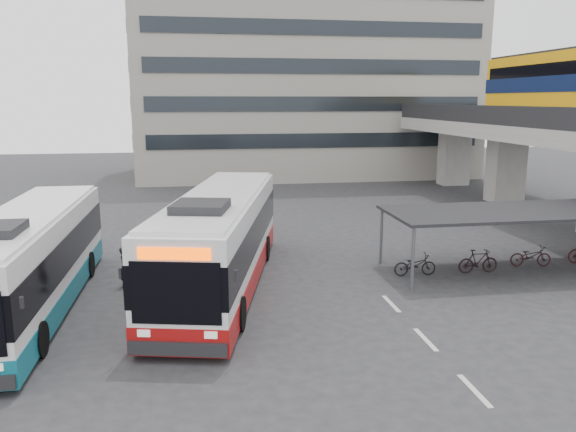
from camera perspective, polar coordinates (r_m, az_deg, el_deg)
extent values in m
plane|color=#28282B|center=(19.34, 3.35, -9.32)|extent=(120.00, 120.00, 0.00)
cube|color=gray|center=(41.59, 21.25, 4.54)|extent=(2.20, 1.60, 4.60)
cube|color=gray|center=(48.61, 16.51, 5.78)|extent=(2.20, 1.60, 4.60)
cube|color=gray|center=(36.33, 26.34, 7.55)|extent=(8.00, 32.00, 0.90)
cube|color=black|center=(34.27, 21.30, 9.46)|extent=(0.35, 32.00, 1.10)
cylinder|color=#595B60|center=(24.37, 9.46, -2.05)|extent=(0.12, 0.12, 2.40)
cylinder|color=#595B60|center=(21.11, 12.56, -4.33)|extent=(0.12, 0.12, 2.40)
cube|color=black|center=(24.50, 21.62, 0.41)|extent=(10.00, 4.00, 0.12)
imported|color=black|center=(23.21, 12.69, -4.80)|extent=(1.71, 0.60, 0.90)
imported|color=black|center=(24.30, 18.56, -4.26)|extent=(1.66, 0.47, 1.00)
imported|color=black|center=(25.64, 23.85, -3.95)|extent=(1.71, 0.60, 0.90)
cube|color=gray|center=(54.81, 1.42, 17.56)|extent=(30.00, 15.00, 25.00)
cube|color=beige|center=(14.99, 18.41, -16.47)|extent=(0.15, 1.60, 0.01)
cube|color=beige|center=(17.42, 13.80, -12.09)|extent=(0.15, 1.60, 0.01)
cube|color=beige|center=(20.00, 10.44, -8.75)|extent=(0.15, 1.60, 0.01)
cube|color=white|center=(21.10, -6.86, -2.01)|extent=(5.54, 13.16, 2.95)
cube|color=maroon|center=(21.47, -6.77, -5.56)|extent=(5.58, 13.21, 0.80)
cube|color=black|center=(21.07, -6.87, -1.66)|extent=(5.60, 13.19, 1.23)
cube|color=#EE4200|center=(14.75, -11.50, -3.77)|extent=(1.88, 0.50, 0.32)
cube|color=black|center=(17.66, -8.88, 0.91)|extent=(1.98, 2.04, 0.30)
cylinder|color=black|center=(18.00, -13.25, -9.44)|extent=(0.55, 1.12, 1.07)
cylinder|color=black|center=(24.73, -2.32, -3.28)|extent=(0.55, 1.12, 1.07)
cube|color=white|center=(20.57, -24.81, -3.75)|extent=(2.61, 12.06, 2.76)
cube|color=#0C5D6F|center=(20.92, -24.51, -7.14)|extent=(2.65, 12.10, 0.75)
cube|color=black|center=(20.54, -24.84, -3.42)|extent=(2.67, 12.08, 1.16)
cylinder|color=black|center=(23.80, -19.59, -4.66)|extent=(0.31, 1.01, 1.00)
imported|color=black|center=(22.09, -16.21, -5.00)|extent=(0.52, 0.64, 1.52)
cube|color=#B30B24|center=(28.72, -24.76, -1.00)|extent=(0.46, 0.16, 2.29)
cube|color=white|center=(28.61, -24.86, 0.16)|extent=(0.50, 0.06, 0.46)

